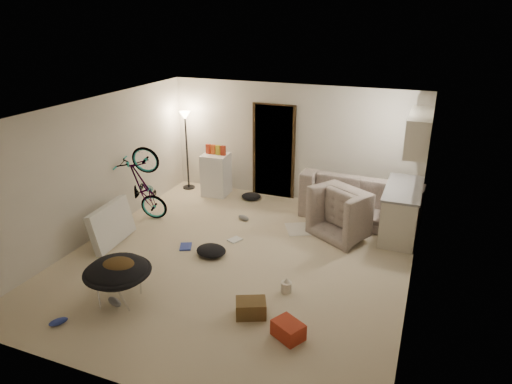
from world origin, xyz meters
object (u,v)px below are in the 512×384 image
at_px(saucer_chair, 118,277).
at_px(drink_case_b, 288,330).
at_px(kitchen_counter, 401,212).
at_px(floor_lamp, 186,134).
at_px(juicer, 286,286).
at_px(tv_box, 112,224).
at_px(drink_case_a, 251,308).
at_px(armchair, 352,215).
at_px(mini_fridge, 216,174).
at_px(bicycle, 145,201).
at_px(sofa, 361,202).

relative_size(saucer_chair, drink_case_b, 2.47).
bearing_deg(kitchen_counter, floor_lamp, 172.34).
bearing_deg(juicer, saucer_chair, -152.93).
height_order(tv_box, drink_case_b, tv_box).
bearing_deg(drink_case_a, armchair, 51.13).
relative_size(mini_fridge, tv_box, 0.86).
relative_size(saucer_chair, tv_box, 0.86).
relative_size(bicycle, saucer_chair, 1.67).
distance_m(kitchen_counter, bicycle, 4.89).
distance_m(sofa, saucer_chair, 4.95).
bearing_deg(kitchen_counter, tv_box, -154.44).
bearing_deg(mini_fridge, drink_case_a, -61.71).
bearing_deg(juicer, armchair, 77.45).
bearing_deg(bicycle, floor_lamp, -6.84).
xyz_separation_m(armchair, saucer_chair, (-2.65, -3.41, 0.05)).
bearing_deg(sofa, saucer_chair, 59.87).
xyz_separation_m(armchair, drink_case_b, (-0.18, -3.28, -0.23)).
xyz_separation_m(bicycle, tv_box, (0.00, -1.02, -0.05)).
height_order(armchair, drink_case_a, armchair).
xyz_separation_m(armchair, drink_case_a, (-0.79, -3.04, -0.23)).
height_order(armchair, bicycle, bicycle).
bearing_deg(drink_case_a, tv_box, 136.86).
bearing_deg(floor_lamp, armchair, -13.14).
relative_size(armchair, bicycle, 0.67).
relative_size(floor_lamp, mini_fridge, 1.93).
xyz_separation_m(tv_box, drink_case_b, (3.71, -1.30, -0.25)).
bearing_deg(juicer, bicycle, 157.92).
bearing_deg(armchair, tv_box, 58.74).
bearing_deg(drink_case_a, sofa, 53.07).
bearing_deg(floor_lamp, saucer_chair, -72.87).
xyz_separation_m(mini_fridge, drink_case_b, (3.03, -4.11, -0.36)).
bearing_deg(bicycle, kitchen_counter, -85.22).
relative_size(floor_lamp, armchair, 1.71).
bearing_deg(kitchen_counter, drink_case_a, -116.20).
xyz_separation_m(kitchen_counter, drink_case_b, (-1.02, -3.56, -0.33)).
xyz_separation_m(sofa, armchair, (-0.06, -0.73, 0.00)).
height_order(floor_lamp, saucer_chair, floor_lamp).
height_order(floor_lamp, drink_case_b, floor_lamp).
relative_size(mini_fridge, drink_case_a, 2.30).
distance_m(floor_lamp, bicycle, 2.09).
xyz_separation_m(mini_fridge, drink_case_a, (2.42, -3.87, -0.35)).
bearing_deg(armchair, drink_case_a, 107.16).
xyz_separation_m(bicycle, drink_case_b, (3.71, -2.32, -0.30)).
bearing_deg(saucer_chair, floor_lamp, 107.13).
height_order(bicycle, drink_case_b, bicycle).
bearing_deg(armchair, floor_lamp, 18.60).
distance_m(armchair, drink_case_a, 3.15).
distance_m(drink_case_a, drink_case_b, 0.66).
bearing_deg(juicer, drink_case_b, -70.58).
distance_m(floor_lamp, tv_box, 3.06).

